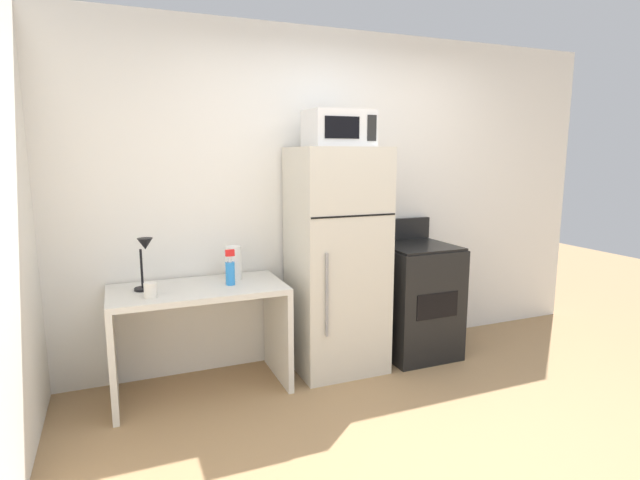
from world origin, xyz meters
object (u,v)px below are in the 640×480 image
Objects in this scene: coffee_mug at (150,290)px; refrigerator at (337,260)px; desk_lamp at (144,255)px; microwave at (339,129)px; desk at (199,319)px; spray_bottle at (230,271)px; paper_towel_roll at (234,263)px; oven_range at (415,299)px.

coffee_mug is 0.06× the size of refrigerator.
microwave is at bearing -2.11° from desk_lamp.
desk_lamp is at bearing 173.23° from desk.
spray_bottle is 1.28m from microwave.
paper_towel_roll is 0.16m from spray_bottle.
desk is 12.33× the size of coffee_mug.
refrigerator is at bearing 179.70° from oven_range.
refrigerator is (0.82, 0.04, -0.00)m from spray_bottle.
microwave reaches higher than refrigerator.
microwave reaches higher than spray_bottle.
paper_towel_roll is 0.77m from refrigerator.
refrigerator reaches higher than desk.
spray_bottle is 0.23× the size of oven_range.
desk_lamp is 0.21× the size of refrigerator.
microwave is (1.04, -0.01, 1.30)m from desk.
desk_lamp is 0.32× the size of oven_range.
microwave is at bearing -178.60° from oven_range.
oven_range reaches higher than desk.
refrigerator is at bearing 0.53° from desk.
oven_range is (2.09, -0.03, -0.52)m from desk_lamp.
refrigerator is (1.04, 0.01, 0.32)m from desk.
spray_bottle is (0.22, -0.03, 0.32)m from desk.
refrigerator is at bearing 2.52° from spray_bottle.
desk is 3.32× the size of desk_lamp.
desk_lamp is 1.38m from refrigerator.
oven_range is (1.76, 0.01, -0.06)m from desk.
microwave reaches higher than desk.
refrigerator is (0.76, -0.12, -0.02)m from paper_towel_roll.
desk_lamp reaches higher than paper_towel_roll.
desk_lamp reaches higher than oven_range.
paper_towel_roll is at bearing 169.81° from microwave.
microwave is at bearing 5.37° from coffee_mug.
spray_bottle is at bearing -178.79° from oven_range.
paper_towel_roll is 0.65m from coffee_mug.
spray_bottle is (0.53, 0.11, 0.05)m from coffee_mug.
spray_bottle is (0.55, -0.07, -0.14)m from desk_lamp.
coffee_mug reaches higher than desk.
desk is 4.88× the size of paper_towel_roll.
desk is at bearing 173.14° from spray_bottle.
microwave is 0.42× the size of oven_range.
refrigerator is at bearing -1.23° from desk_lamp.
desk is 0.57m from desk_lamp.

